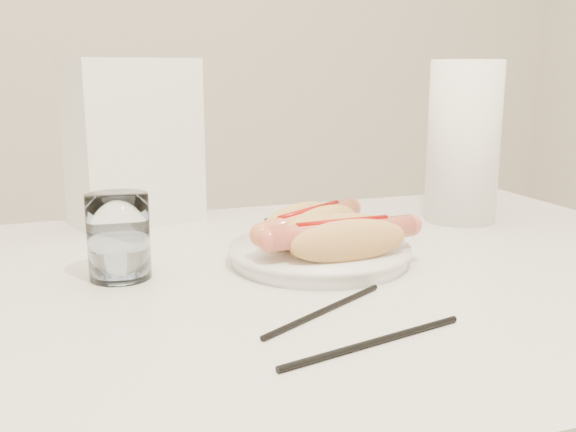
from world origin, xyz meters
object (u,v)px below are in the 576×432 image
object	(u,v)px
table	(291,320)
napkin_box	(134,142)
plate	(319,256)
hotdog_left	(310,226)
hotdog_right	(343,239)
paper_towel_roll	(464,142)
water_glass	(119,236)

from	to	relation	value
table	napkin_box	xyz separation A→B (m)	(-0.14, 0.35, 0.19)
table	plate	size ratio (longest dim) A/B	5.28
hotdog_left	plate	bearing A→B (deg)	-108.71
hotdog_right	paper_towel_roll	size ratio (longest dim) A/B	0.75
water_glass	napkin_box	xyz separation A→B (m)	(0.06, 0.29, 0.08)
plate	hotdog_left	size ratio (longest dim) A/B	1.26
napkin_box	paper_towel_roll	world-z (taller)	napkin_box
plate	water_glass	bearing A→B (deg)	175.25
hotdog_left	water_glass	bearing A→B (deg)	147.51
hotdog_left	hotdog_right	distance (m)	0.07
table	napkin_box	distance (m)	0.42
hotdog_left	paper_towel_roll	bearing A→B (deg)	-10.36
hotdog_left	paper_towel_roll	size ratio (longest dim) A/B	0.70
hotdog_right	napkin_box	bearing A→B (deg)	116.49
hotdog_left	water_glass	world-z (taller)	water_glass
water_glass	plate	bearing A→B (deg)	-4.75
hotdog_right	water_glass	world-z (taller)	water_glass
table	napkin_box	size ratio (longest dim) A/B	4.59
table	paper_towel_roll	distance (m)	0.45
water_glass	napkin_box	bearing A→B (deg)	79.20
hotdog_left	hotdog_right	size ratio (longest dim) A/B	0.94
napkin_box	hotdog_left	bearing A→B (deg)	-75.52
water_glass	hotdog_right	bearing A→B (deg)	-15.28
table	paper_towel_roll	world-z (taller)	paper_towel_roll
table	napkin_box	bearing A→B (deg)	112.09
water_glass	paper_towel_roll	distance (m)	0.58
hotdog_left	hotdog_right	bearing A→B (deg)	-110.40
hotdog_left	napkin_box	distance (m)	0.36
paper_towel_roll	table	bearing A→B (deg)	-152.83
plate	hotdog_right	bearing A→B (deg)	-78.54
napkin_box	hotdog_right	bearing A→B (deg)	-79.02
hotdog_left	water_glass	xyz separation A→B (m)	(-0.24, -0.00, 0.01)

